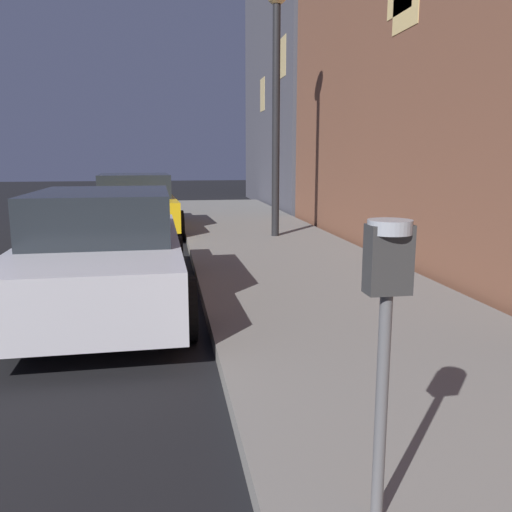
# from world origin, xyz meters

# --- Properties ---
(sidewalk) EXTENTS (3.20, 36.00, 0.15)m
(sidewalk) POSITION_xyz_m (5.60, 0.00, 0.07)
(sidewalk) COLOR slate
(sidewalk) RESTS_ON ground
(parking_meter) EXTENTS (0.19, 0.19, 1.41)m
(parking_meter) POSITION_xyz_m (4.53, -0.93, 1.22)
(parking_meter) COLOR #59595B
(parking_meter) RESTS_ON sidewalk
(car_silver) EXTENTS (2.03, 4.59, 1.43)m
(car_silver) POSITION_xyz_m (2.85, 3.49, 0.71)
(car_silver) COLOR #B7B7BF
(car_silver) RESTS_ON ground
(car_yellow_cab) EXTENTS (2.26, 4.45, 1.43)m
(car_yellow_cab) POSITION_xyz_m (2.85, 10.10, 0.71)
(car_yellow_cab) COLOR gold
(car_yellow_cab) RESTS_ON ground
(street_lamp) EXTENTS (0.44, 0.44, 5.12)m
(street_lamp) POSITION_xyz_m (5.91, 8.06, 3.57)
(street_lamp) COLOR black
(street_lamp) RESTS_ON sidewalk
(building_far) EXTENTS (6.52, 9.19, 12.40)m
(building_far) POSITION_xyz_m (10.55, 16.96, 6.20)
(building_far) COLOR #4C4C56
(building_far) RESTS_ON ground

